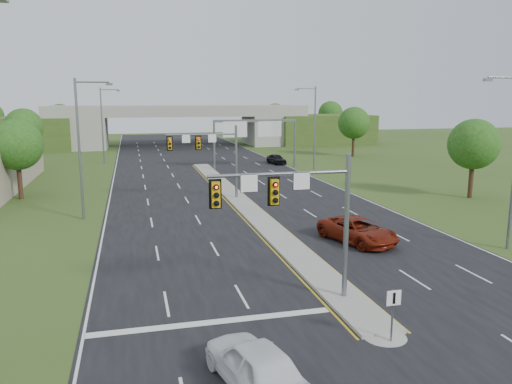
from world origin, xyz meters
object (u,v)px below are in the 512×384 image
object	(u,v)px
signal_mast_far	(212,150)
keep_right_sign	(393,307)
sign_gantry	(254,130)
overpass	(180,128)
car_far_a	(358,230)
car_far_c	(276,159)
car_white	(255,364)
signal_mast_near	(301,206)

from	to	relation	value
signal_mast_far	keep_right_sign	distance (m)	29.71
sign_gantry	overpass	size ratio (longest dim) A/B	0.14
overpass	car_far_a	world-z (taller)	overpass
overpass	keep_right_sign	bearing A→B (deg)	-90.00
keep_right_sign	overpass	xyz separation A→B (m)	(0.00, 84.53, 2.04)
keep_right_sign	car_far_c	size ratio (longest dim) A/B	0.52
car_white	overpass	bearing A→B (deg)	-107.45
sign_gantry	keep_right_sign	bearing A→B (deg)	-97.70
keep_right_sign	car_white	world-z (taller)	keep_right_sign
car_far_a	car_white	bearing A→B (deg)	-143.45
car_white	car_far_a	distance (m)	18.32
signal_mast_near	car_far_a	world-z (taller)	signal_mast_near
car_white	car_far_c	distance (m)	57.62
signal_mast_near	signal_mast_far	distance (m)	25.00
signal_mast_near	car_far_c	xyz separation A→B (m)	(13.26, 48.97, -3.98)
sign_gantry	car_white	distance (m)	52.82
keep_right_sign	car_far_c	bearing A→B (deg)	78.36
signal_mast_far	sign_gantry	bearing A→B (deg)	65.89
keep_right_sign	signal_mast_near	bearing A→B (deg)	116.94
signal_mast_near	keep_right_sign	world-z (taller)	signal_mast_near
signal_mast_far	car_far_a	world-z (taller)	signal_mast_far
car_white	car_far_a	xyz separation A→B (m)	(10.74, 14.84, -0.01)
signal_mast_near	overpass	distance (m)	80.11
keep_right_sign	car_far_a	world-z (taller)	keep_right_sign
keep_right_sign	sign_gantry	world-z (taller)	sign_gantry
signal_mast_far	sign_gantry	distance (m)	21.91
overpass	car_far_a	bearing A→B (deg)	-86.14
signal_mast_far	car_white	distance (m)	31.57
overpass	signal_mast_far	bearing A→B (deg)	-92.35
keep_right_sign	overpass	world-z (taller)	overpass
signal_mast_far	car_far_c	world-z (taller)	signal_mast_far
signal_mast_near	car_white	xyz separation A→B (m)	(-3.66, -6.11, -3.87)
signal_mast_near	signal_mast_far	world-z (taller)	same
signal_mast_near	signal_mast_far	size ratio (longest dim) A/B	1.00
signal_mast_far	overpass	size ratio (longest dim) A/B	0.09
car_far_a	car_far_c	bearing A→B (deg)	63.69
keep_right_sign	car_far_a	distance (m)	14.05
car_far_a	signal_mast_near	bearing A→B (deg)	-146.60
keep_right_sign	signal_mast_far	bearing A→B (deg)	94.39
signal_mast_near	car_white	bearing A→B (deg)	-120.93
car_white	car_far_a	bearing A→B (deg)	-139.40
overpass	car_far_c	distance (m)	33.11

